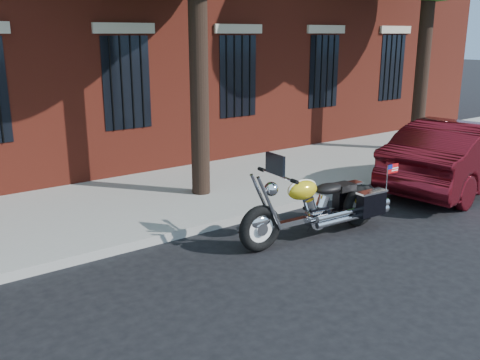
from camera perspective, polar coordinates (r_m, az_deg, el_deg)
ground at (r=8.35m, az=3.75°, el=-7.54°), size 120.00×120.00×0.00m
curb at (r=9.34m, az=-1.72°, el=-4.47°), size 40.00×0.16×0.15m
sidewalk at (r=10.86m, az=-7.39°, el=-1.73°), size 40.00×3.60×0.15m
motorcycle at (r=8.83m, az=8.61°, el=-2.87°), size 2.95×0.94×1.50m
car_maroon at (r=12.33m, az=22.63°, el=2.50°), size 4.71×2.20×1.50m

